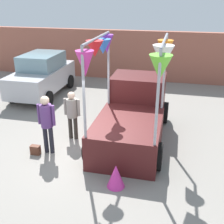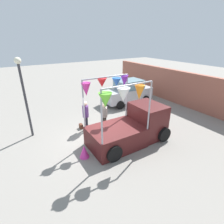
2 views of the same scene
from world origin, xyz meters
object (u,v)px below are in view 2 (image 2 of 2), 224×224
at_px(person_customer, 86,113).
at_px(handbag, 81,126).
at_px(person_vendor, 104,114).
at_px(street_lamp, 23,88).
at_px(folded_kite_bundle_magenta, 84,151).
at_px(vendor_truck, 132,124).
at_px(parked_car, 128,92).

bearing_deg(person_customer, handbag, -150.26).
bearing_deg(person_vendor, street_lamp, -110.34).
relative_size(handbag, folded_kite_bundle_magenta, 0.47).
bearing_deg(vendor_truck, person_customer, -144.87).
relative_size(parked_car, folded_kite_bundle_magenta, 6.67).
distance_m(person_customer, handbag, 1.02).
relative_size(street_lamp, folded_kite_bundle_magenta, 6.94).
bearing_deg(folded_kite_bundle_magenta, vendor_truck, 90.49).
relative_size(parked_car, street_lamp, 0.96).
relative_size(handbag, street_lamp, 0.07).
xyz_separation_m(vendor_truck, handbag, (-2.59, -1.78, -0.77)).
bearing_deg(street_lamp, person_vendor, 69.66).
height_order(handbag, street_lamp, street_lamp).
relative_size(vendor_truck, folded_kite_bundle_magenta, 6.88).
relative_size(person_customer, street_lamp, 0.43).
distance_m(parked_car, folded_kite_bundle_magenta, 7.59).
relative_size(person_vendor, handbag, 5.69).
height_order(parked_car, street_lamp, street_lamp).
distance_m(person_customer, street_lamp, 3.38).
xyz_separation_m(person_customer, street_lamp, (-1.02, -2.79, 1.62)).
xyz_separation_m(vendor_truck, folded_kite_bundle_magenta, (0.02, -2.69, -0.61)).
height_order(parked_car, person_customer, parked_car).
bearing_deg(folded_kite_bundle_magenta, handbag, 160.70).
relative_size(person_customer, handbag, 6.32).
bearing_deg(handbag, person_vendor, 58.40).
bearing_deg(person_customer, folded_kite_bundle_magenta, -26.22).
height_order(vendor_truck, folded_kite_bundle_magenta, vendor_truck).
xyz_separation_m(vendor_truck, parked_car, (-4.74, 3.19, 0.03)).
bearing_deg(handbag, folded_kite_bundle_magenta, -19.30).
bearing_deg(person_vendor, folded_kite_bundle_magenta, -48.29).
bearing_deg(street_lamp, person_customer, 69.96).
height_order(person_customer, street_lamp, street_lamp).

